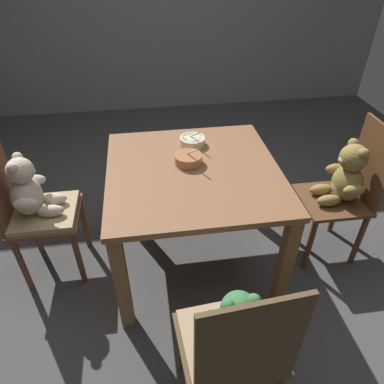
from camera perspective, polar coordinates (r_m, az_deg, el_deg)
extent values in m
cube|color=#464544|center=(2.44, 0.18, -10.71)|extent=(5.20, 5.20, 0.04)
cube|color=brown|center=(1.97, 0.21, 3.34)|extent=(0.96, 0.98, 0.03)
cube|color=brown|center=(1.88, -11.32, -14.48)|extent=(0.07, 0.07, 0.67)
cube|color=brown|center=(1.99, 14.90, -11.39)|extent=(0.07, 0.07, 0.67)
cube|color=brown|center=(2.53, -11.10, 1.28)|extent=(0.07, 0.07, 0.67)
cube|color=olive|center=(2.61, 8.18, 2.92)|extent=(0.07, 0.07, 0.67)
cube|color=brown|center=(1.57, 5.96, -23.23)|extent=(0.43, 0.40, 0.02)
cube|color=brown|center=(1.27, 9.37, -23.95)|extent=(0.37, 0.05, 0.50)
cylinder|color=brown|center=(1.87, 9.40, -21.33)|extent=(0.04, 0.04, 0.41)
cylinder|color=brown|center=(1.81, -1.83, -23.67)|extent=(0.04, 0.04, 0.41)
cube|color=tan|center=(1.55, 6.03, -22.71)|extent=(0.40, 0.37, 0.04)
ellipsoid|color=#397344|center=(1.41, 7.23, -22.33)|extent=(0.20, 0.17, 0.21)
ellipsoid|color=beige|center=(1.45, 6.51, -20.88)|extent=(0.11, 0.06, 0.13)
sphere|color=#397344|center=(1.29, 7.64, -18.41)|extent=(0.13, 0.13, 0.13)
ellipsoid|color=beige|center=(1.32, 6.93, -17.08)|extent=(0.06, 0.05, 0.04)
sphere|color=#397344|center=(1.25, 10.05, -17.01)|extent=(0.05, 0.05, 0.05)
sphere|color=#397344|center=(1.23, 5.87, -17.95)|extent=(0.05, 0.05, 0.05)
ellipsoid|color=#397344|center=(1.43, 11.22, -19.97)|extent=(0.07, 0.12, 0.06)
ellipsoid|color=#397344|center=(1.38, 2.58, -21.93)|extent=(0.07, 0.12, 0.06)
ellipsoid|color=#397344|center=(1.54, 7.51, -19.88)|extent=(0.08, 0.14, 0.06)
ellipsoid|color=#397344|center=(1.52, 3.64, -20.72)|extent=(0.08, 0.14, 0.06)
cube|color=brown|center=(2.25, -22.58, -3.66)|extent=(0.39, 0.38, 0.02)
cube|color=brown|center=(2.17, -28.74, 1.00)|extent=(0.02, 0.35, 0.47)
cylinder|color=brown|center=(2.24, -17.94, -10.25)|extent=(0.04, 0.04, 0.41)
cylinder|color=brown|center=(2.46, -17.14, -4.85)|extent=(0.04, 0.04, 0.41)
cylinder|color=brown|center=(2.33, -25.91, -10.55)|extent=(0.04, 0.04, 0.41)
cylinder|color=brown|center=(2.55, -24.35, -5.32)|extent=(0.04, 0.04, 0.41)
cube|color=tan|center=(2.23, -22.75, -3.11)|extent=(0.36, 0.35, 0.04)
ellipsoid|color=beige|center=(2.18, -25.26, -0.57)|extent=(0.17, 0.20, 0.23)
ellipsoid|color=beige|center=(2.17, -23.82, -0.69)|extent=(0.06, 0.11, 0.14)
sphere|color=beige|center=(2.08, -26.19, 3.13)|extent=(0.15, 0.15, 0.15)
ellipsoid|color=beige|center=(2.07, -24.76, 3.03)|extent=(0.05, 0.06, 0.04)
sphere|color=beige|center=(2.02, -27.19, 3.58)|extent=(0.06, 0.06, 0.06)
sphere|color=beige|center=(2.10, -26.53, 5.09)|extent=(0.06, 0.06, 0.06)
ellipsoid|color=beige|center=(2.07, -25.46, -1.76)|extent=(0.13, 0.06, 0.06)
ellipsoid|color=beige|center=(2.24, -24.25, 1.78)|extent=(0.13, 0.06, 0.06)
ellipsoid|color=beige|center=(2.14, -22.01, -2.87)|extent=(0.15, 0.07, 0.07)
ellipsoid|color=beige|center=(2.23, -21.55, -1.09)|extent=(0.15, 0.07, 0.07)
cube|color=brown|center=(2.36, 21.74, -1.23)|extent=(0.39, 0.37, 0.02)
cube|color=brown|center=(2.32, 27.20, 4.17)|extent=(0.02, 0.34, 0.49)
cylinder|color=brown|center=(2.53, 15.88, -3.29)|extent=(0.04, 0.04, 0.41)
cylinder|color=brown|center=(2.33, 18.56, -8.16)|extent=(0.04, 0.04, 0.41)
cylinder|color=brown|center=(2.67, 22.41, -2.54)|extent=(0.04, 0.04, 0.41)
cylinder|color=brown|center=(2.48, 25.50, -7.03)|extent=(0.04, 0.04, 0.41)
ellipsoid|color=olive|center=(2.33, 23.92, 1.40)|extent=(0.17, 0.20, 0.23)
ellipsoid|color=#D2B48D|center=(2.30, 22.66, 1.07)|extent=(0.06, 0.11, 0.14)
sphere|color=olive|center=(2.23, 24.82, 5.09)|extent=(0.16, 0.16, 0.16)
ellipsoid|color=#D2B48D|center=(2.21, 23.42, 4.76)|extent=(0.06, 0.07, 0.05)
sphere|color=olive|center=(2.25, 24.77, 7.18)|extent=(0.06, 0.06, 0.06)
sphere|color=olive|center=(2.17, 26.14, 5.65)|extent=(0.06, 0.06, 0.06)
ellipsoid|color=olive|center=(2.38, 22.33, 3.53)|extent=(0.13, 0.07, 0.06)
ellipsoid|color=olive|center=(2.22, 24.86, 0.25)|extent=(0.13, 0.07, 0.06)
ellipsoid|color=olive|center=(2.35, 20.27, 0.37)|extent=(0.15, 0.07, 0.07)
ellipsoid|color=olive|center=(2.27, 21.41, -1.29)|extent=(0.15, 0.07, 0.07)
cylinder|color=beige|center=(2.19, 0.06, 8.29)|extent=(0.16, 0.16, 0.05)
cylinder|color=beige|center=(2.20, 0.06, 7.84)|extent=(0.09, 0.09, 0.01)
cylinder|color=beige|center=(2.18, 0.06, 8.77)|extent=(0.13, 0.13, 0.01)
cylinder|color=#BCBCC1|center=(2.13, 0.54, 9.37)|extent=(0.05, 0.10, 0.08)
ellipsoid|color=#BCBCC1|center=(2.19, -0.10, 8.82)|extent=(0.03, 0.04, 0.01)
cylinder|color=#B16F46|center=(2.00, -0.59, 5.37)|extent=(0.16, 0.16, 0.06)
cylinder|color=#B16F46|center=(2.01, -0.59, 4.81)|extent=(0.09, 0.09, 0.01)
cylinder|color=beige|center=(1.99, -0.60, 5.92)|extent=(0.13, 0.13, 0.01)
cylinder|color=#BCBCC1|center=(1.94, 0.01, 6.57)|extent=(0.06, 0.10, 0.08)
ellipsoid|color=#BCBCC1|center=(2.00, -0.79, 5.99)|extent=(0.03, 0.04, 0.01)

